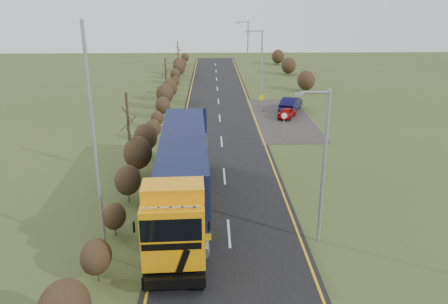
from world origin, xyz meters
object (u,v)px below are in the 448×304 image
lorry (183,172)px  streetlight_near (322,162)px  car_red_hatchback (287,113)px  car_blue_sedan (291,104)px  speed_sign (284,120)px

lorry → streetlight_near: (7.06, -3.50, 1.81)m
car_red_hatchback → streetlight_near: 25.21m
lorry → streetlight_near: streetlight_near is taller
car_red_hatchback → car_blue_sedan: (0.99, 3.26, 0.20)m
lorry → streetlight_near: bearing=-28.8°
car_red_hatchback → speed_sign: (-1.49, -7.08, 1.13)m
car_blue_sedan → streetlight_near: 28.51m
car_blue_sedan → speed_sign: bearing=100.5°
car_blue_sedan → speed_sign: (-2.48, -10.34, 0.93)m
car_red_hatchback → car_blue_sedan: size_ratio=0.72×
lorry → car_blue_sedan: 26.83m
car_red_hatchback → speed_sign: speed_sign is taller
car_blue_sedan → speed_sign: 10.68m
lorry → car_red_hatchback: 23.46m
car_red_hatchback → streetlight_near: bearing=109.0°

